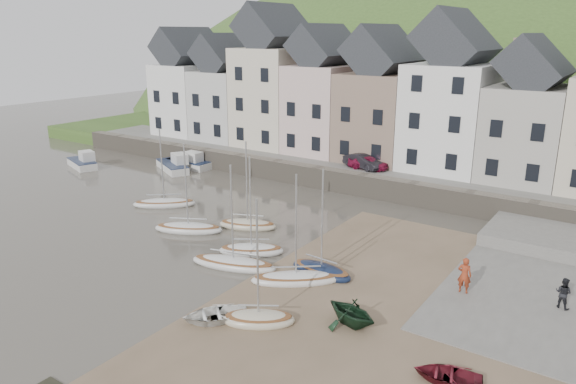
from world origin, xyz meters
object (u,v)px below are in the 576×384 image
Objects in this scene: car_left at (368,162)px; car_right at (363,161)px; rowboat_red at (447,375)px; person_dark at (563,293)px; sailboat_0 at (164,203)px; rowboat_white at (215,314)px; rowboat_green at (352,311)px; person_red at (464,275)px.

car_right is (-0.54, 0.00, 0.03)m from car_left.
rowboat_red is 1.65× the size of person_dark.
rowboat_red is at bearing -19.66° from sailboat_0.
person_dark is at bearing 77.92° from rowboat_white.
rowboat_green is 1.04× the size of rowboat_red.
rowboat_green reaches higher than rowboat_red.
rowboat_white is at bearing 41.11° from person_red.
person_red reaches higher than rowboat_white.
rowboat_green is at bearing -160.95° from car_left.
sailboat_0 is 1.80× the size of car_left.
person_dark is at bearing -171.63° from person_red.
sailboat_0 reaches higher than rowboat_red.
rowboat_white is 1.94× the size of person_dark.
rowboat_red is at bearing -152.70° from car_left.
rowboat_green is at bearing 70.57° from rowboat_white.
person_dark reaches higher than rowboat_red.
person_dark is 0.45× the size of car_left.
person_red is (8.75, 9.30, 0.71)m from rowboat_white.
rowboat_green is at bearing -137.43° from car_right.
person_red reaches higher than rowboat_green.
sailboat_0 is 3.29× the size of person_red.
person_dark is 22.61m from car_left.
person_dark is 23.03m from car_right.
rowboat_red is 0.68× the size of car_right.
person_dark reaches higher than rowboat_white.
person_dark is at bearing -0.72° from sailboat_0.
rowboat_red is (25.39, -9.07, 0.07)m from sailboat_0.
rowboat_red is 1.34× the size of person_red.
car_left is 0.93× the size of car_right.
person_red is at bearing 165.64° from rowboat_green.
sailboat_0 is 1.67× the size of car_right.
sailboat_0 reaches higher than rowboat_green.
car_left is (-13.05, 15.35, 1.12)m from person_red.
person_dark is (7.76, 7.15, 0.14)m from rowboat_green.
rowboat_red is 9.16m from person_dark.
person_dark is 0.42× the size of car_right.
car_right is at bearing -161.48° from rowboat_red.
car_left is (-9.75, 21.39, 1.43)m from rowboat_green.
person_dark is (4.46, 1.11, -0.18)m from person_red.
rowboat_green is 23.55m from car_left.
person_red is at bearing -145.08° from car_left.
rowboat_green is (5.45, 3.26, 0.39)m from rowboat_white.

